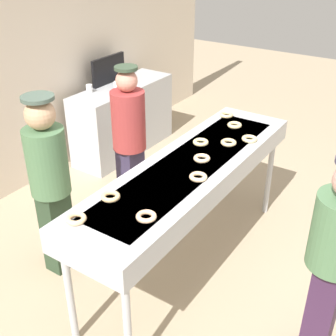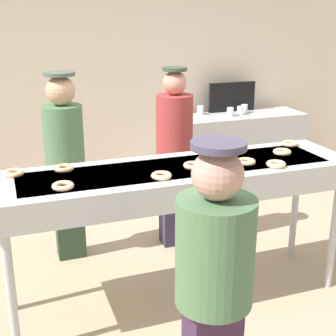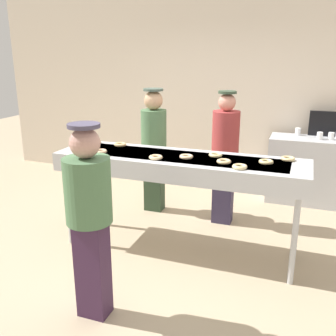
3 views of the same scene
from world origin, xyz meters
The scene contains 21 objects.
ground_plane centered at (0.00, 0.00, 0.00)m, with size 16.00×16.00×0.00m, color tan.
fryer_conveyor centered at (0.00, 0.00, 0.96)m, with size 2.57×0.68×1.05m.
plain_donut_0 centered at (-0.76, 0.19, 1.07)m, with size 0.14×0.14×0.03m, color #EDC384.
plain_donut_1 centered at (0.09, -0.05, 1.07)m, with size 0.14×0.14×0.03m, color beige.
plain_donut_2 centered at (0.65, -0.22, 1.07)m, with size 0.14×0.14×0.03m, color beige.
plain_donut_3 centered at (1.05, 0.21, 1.07)m, with size 0.14×0.14×0.03m, color #E9CB89.
plain_donut_4 centered at (0.86, 0.03, 1.07)m, with size 0.14×0.14×0.03m, color #EACF8C.
plain_donut_5 centered at (-0.18, -0.18, 1.07)m, with size 0.14×0.14×0.03m, color beige.
plain_donut_6 centered at (-1.09, 0.21, 1.07)m, with size 0.14×0.14×0.03m, color #F7C98F.
plain_donut_7 centered at (-0.82, -0.16, 1.07)m, with size 0.14×0.14×0.03m, color #F7C394.
plain_donut_8 centered at (0.35, 0.11, 1.07)m, with size 0.14×0.14×0.03m, color beige.
plain_donut_9 centered at (0.48, -0.10, 1.07)m, with size 0.14×0.14×0.03m, color #E9C78B.
worker_baker centered at (-0.66, 0.94, 0.93)m, with size 0.33×0.33×1.63m.
worker_assistant centered at (0.30, 0.87, 0.92)m, with size 0.32×0.32×1.64m.
customer_waiting centered at (-0.30, -1.25, 0.91)m, with size 0.35×0.35×1.59m.
prep_counter centered at (1.52, 1.95, 0.46)m, with size 1.58×0.52×0.93m, color #B7BABF.
paper_cup_0 centered at (1.38, 1.91, 0.98)m, with size 0.08×0.08×0.10m, color white.
paper_cup_1 centered at (1.62, 2.02, 0.98)m, with size 0.08×0.08×0.10m, color white.
paper_cup_2 centered at (1.52, 1.94, 0.98)m, with size 0.08×0.08×0.10m, color white.
paper_cup_3 centered at (1.09, 2.12, 0.98)m, with size 0.08×0.08×0.10m, color white.
menu_display centered at (1.52, 2.16, 1.10)m, with size 0.59×0.04×0.35m, color black.
Camera 1 is at (-2.67, -1.56, 2.72)m, focal length 46.48 mm.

